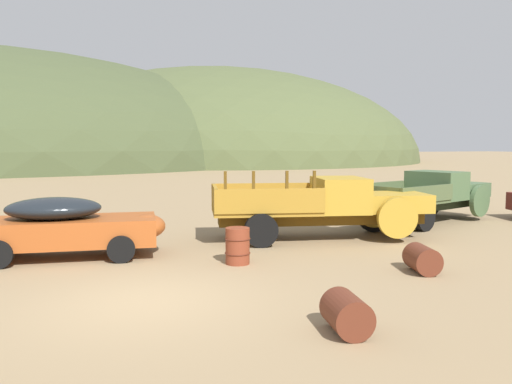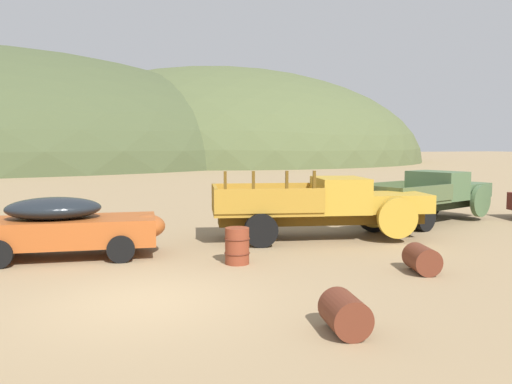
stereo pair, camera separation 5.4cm
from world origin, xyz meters
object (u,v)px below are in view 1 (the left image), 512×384
oil_drum_by_truck (238,246)px  oil_drum_foreground (422,259)px  oil_drum_tipped (347,314)px  car_oxide_orange (71,226)px  truck_weathered_green (434,195)px  truck_mustard (334,206)px

oil_drum_by_truck → oil_drum_foreground: (3.71, -2.21, -0.13)m
oil_drum_tipped → oil_drum_by_truck: oil_drum_by_truck is taller
car_oxide_orange → truck_weathered_green: size_ratio=0.78×
car_oxide_orange → truck_weathered_green: truck_weathered_green is taller
truck_mustard → oil_drum_by_truck: size_ratio=7.72×
oil_drum_tipped → oil_drum_foreground: bearing=38.6°
truck_mustard → oil_drum_foreground: bearing=-79.1°
oil_drum_tipped → oil_drum_foreground: (3.50, 2.80, -0.00)m
truck_mustard → oil_drum_foreground: 4.54m
oil_drum_by_truck → oil_drum_foreground: size_ratio=0.86×
truck_mustard → truck_weathered_green: (5.23, 1.97, -0.01)m
truck_weathered_green → oil_drum_tipped: truck_weathered_green is taller
truck_mustard → oil_drum_tipped: size_ratio=7.18×
truck_weathered_green → oil_drum_foreground: bearing=-148.8°
truck_mustard → oil_drum_foreground: truck_mustard is taller
truck_weathered_green → oil_drum_by_truck: (-9.06, -4.24, -0.56)m
truck_mustard → oil_drum_tipped: (-3.62, -7.28, -0.71)m
oil_drum_tipped → oil_drum_by_truck: size_ratio=1.07×
car_oxide_orange → truck_mustard: truck_mustard is taller
truck_mustard → oil_drum_tipped: truck_mustard is taller
truck_mustard → car_oxide_orange: bearing=-166.3°
truck_weathered_green → oil_drum_tipped: size_ratio=6.67×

